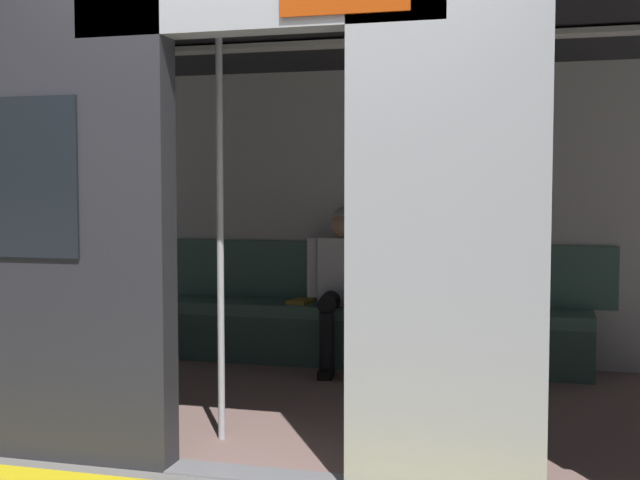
# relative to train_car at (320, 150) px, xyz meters

# --- Properties ---
(ground_plane) EXTENTS (60.00, 60.00, 0.00)m
(ground_plane) POSITION_rel_train_car_xyz_m (-0.05, 1.27, -1.54)
(ground_plane) COLOR gray
(train_car) EXTENTS (6.40, 2.91, 2.33)m
(train_car) POSITION_rel_train_car_xyz_m (0.00, 0.00, 0.00)
(train_car) COLOR #ADAFB5
(train_car) RESTS_ON ground_plane
(bench_seat) EXTENTS (3.19, 0.44, 0.45)m
(bench_seat) POSITION_rel_train_car_xyz_m (-0.05, -1.13, -1.20)
(bench_seat) COLOR #4C7566
(bench_seat) RESTS_ON ground_plane
(person_seated) EXTENTS (0.55, 0.71, 1.18)m
(person_seated) POSITION_rel_train_car_xyz_m (0.11, -1.08, -0.87)
(person_seated) COLOR silver
(person_seated) RESTS_ON ground_plane
(handbag) EXTENTS (0.26, 0.15, 0.17)m
(handbag) POSITION_rel_train_car_xyz_m (-0.23, -1.17, -1.01)
(handbag) COLOR black
(handbag) RESTS_ON bench_seat
(book) EXTENTS (0.18, 0.24, 0.03)m
(book) POSITION_rel_train_car_xyz_m (0.46, -1.15, -1.08)
(book) COLOR gold
(book) RESTS_ON bench_seat
(grab_pole_door) EXTENTS (0.04, 0.04, 2.19)m
(grab_pole_door) POSITION_rel_train_car_xyz_m (0.32, 0.79, -0.45)
(grab_pole_door) COLOR silver
(grab_pole_door) RESTS_ON ground_plane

